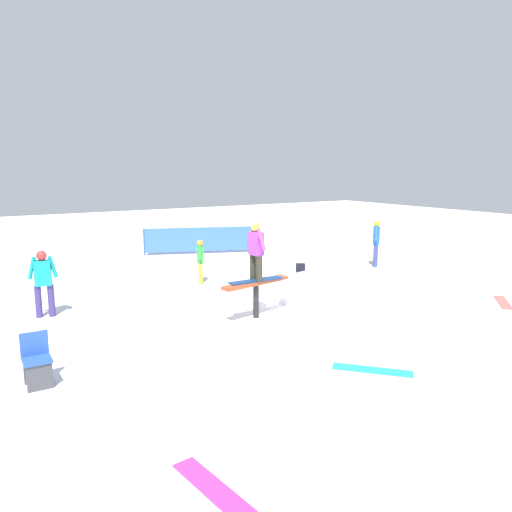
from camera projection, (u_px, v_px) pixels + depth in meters
The scene contains 13 objects.
ground_plane at pixel (256, 318), 11.94m from camera, with size 60.00×60.00×0.00m, color white.
rail_feature at pixel (256, 288), 11.80m from camera, with size 1.94×0.64×0.90m.
snow_kicker_ramp at pixel (315, 289), 13.33m from camera, with size 1.80×1.50×0.65m, color white.
main_rider_on_rail at pixel (256, 252), 11.65m from camera, with size 1.39×0.77×1.40m.
bystander_teal at pixel (43, 280), 11.84m from camera, with size 0.68×0.31×1.62m.
bystander_blue at pixel (376, 241), 17.89m from camera, with size 0.57×0.53×1.66m.
bystander_green at pixel (200, 259), 15.28m from camera, with size 0.33×0.55×1.36m.
loose_snowboard_coral at pixel (503, 302), 13.22m from camera, with size 1.39×0.28×0.02m, color #E65D52.
loose_snowboard_cyan at pixel (372, 370), 8.83m from camera, with size 1.40×0.28×0.02m, color #1FC3D8.
loose_snowboard_magenta at pixel (213, 488), 5.59m from camera, with size 1.33×0.28×0.02m, color #C22F8C.
folding_chair at pixel (37, 361), 8.18m from camera, with size 0.44×0.44×0.88m.
backpack_on_snow at pixel (300, 269), 16.79m from camera, with size 0.30×0.22×0.34m, color black.
safety_fence at pixel (200, 239), 20.50m from camera, with size 4.27×1.66×1.10m.
Camera 1 is at (6.08, 9.74, 3.57)m, focal length 35.00 mm.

